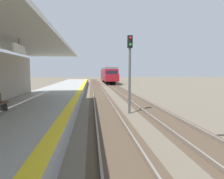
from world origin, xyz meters
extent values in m
cube|color=#999993|center=(-2.50, 16.00, 0.45)|extent=(5.00, 80.00, 0.90)
cube|color=yellow|center=(-0.25, 16.00, 0.90)|extent=(0.50, 80.00, 0.01)
cube|color=white|center=(-2.20, 13.59, 3.82)|extent=(0.08, 1.40, 0.36)
cylinder|color=#333333|center=(-2.20, 13.59, 4.14)|extent=(0.03, 0.03, 0.27)
cube|color=#4C3D2D|center=(1.90, 20.00, 0.00)|extent=(2.34, 120.00, 0.01)
cube|color=slate|center=(1.18, 20.00, 0.08)|extent=(0.08, 120.00, 0.15)
cube|color=slate|center=(2.62, 20.00, 0.08)|extent=(0.08, 120.00, 0.15)
cube|color=#4C3D2D|center=(5.30, 20.00, 0.00)|extent=(2.34, 120.00, 0.01)
cube|color=slate|center=(4.58, 20.00, 0.08)|extent=(0.08, 120.00, 0.15)
cube|color=slate|center=(6.02, 20.00, 0.08)|extent=(0.08, 120.00, 0.15)
cube|color=maroon|center=(5.30, 54.23, 2.07)|extent=(2.90, 18.00, 2.70)
cube|color=slate|center=(5.30, 54.23, 3.64)|extent=(2.67, 18.00, 0.44)
cube|color=black|center=(5.30, 45.21, 2.48)|extent=(2.32, 0.06, 1.21)
cube|color=maroon|center=(5.30, 44.43, 1.60)|extent=(2.78, 1.60, 1.49)
cube|color=black|center=(6.76, 54.23, 2.48)|extent=(0.04, 15.84, 0.86)
cylinder|color=#333333|center=(5.30, 57.83, 4.31)|extent=(0.06, 0.06, 0.90)
cube|color=black|center=(5.30, 48.38, 0.36)|extent=(2.17, 2.20, 0.72)
cube|color=black|center=(5.30, 60.08, 0.36)|extent=(2.17, 2.20, 0.72)
cylinder|color=#4C4C4C|center=(3.49, 17.34, 2.20)|extent=(0.16, 0.16, 4.40)
cube|color=black|center=(3.49, 17.34, 4.80)|extent=(0.32, 0.24, 0.80)
sphere|color=red|center=(3.49, 17.20, 5.02)|extent=(0.16, 0.16, 0.16)
sphere|color=green|center=(3.49, 17.20, 4.58)|extent=(0.16, 0.16, 0.16)
cube|color=#333333|center=(-3.40, 14.58, 1.12)|extent=(0.36, 0.08, 0.44)
camera|label=1|loc=(0.92, 4.71, 2.82)|focal=30.72mm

